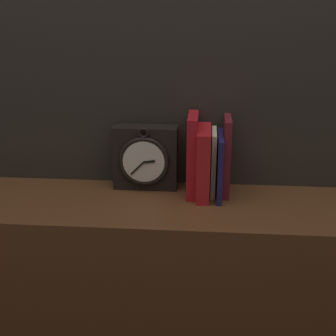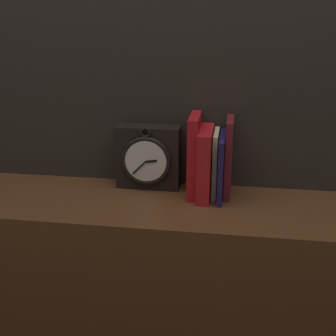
{
  "view_description": "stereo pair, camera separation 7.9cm",
  "coord_description": "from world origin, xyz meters",
  "px_view_note": "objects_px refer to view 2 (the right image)",
  "views": [
    {
      "loc": [
        0.1,
        -1.16,
        1.32
      ],
      "look_at": [
        0.0,
        0.0,
        0.9
      ],
      "focal_mm": 50.0,
      "sensor_mm": 36.0,
      "label": 1
    },
    {
      "loc": [
        0.17,
        -1.15,
        1.32
      ],
      "look_at": [
        0.0,
        0.0,
        0.9
      ],
      "focal_mm": 50.0,
      "sensor_mm": 36.0,
      "label": 2
    }
  ],
  "objects_px": {
    "book_slot3_navy": "(221,167)",
    "book_slot4_maroon": "(229,158)",
    "clock": "(148,157)",
    "book_slot0_red": "(194,156)",
    "book_slot1_red": "(205,163)",
    "book_slot2_cream": "(215,163)"
  },
  "relations": [
    {
      "from": "book_slot0_red",
      "to": "clock",
      "type": "bearing_deg",
      "value": 167.8
    },
    {
      "from": "book_slot2_cream",
      "to": "book_slot1_red",
      "type": "bearing_deg",
      "value": -144.59
    },
    {
      "from": "book_slot3_navy",
      "to": "book_slot0_red",
      "type": "bearing_deg",
      "value": 172.04
    },
    {
      "from": "book_slot0_red",
      "to": "book_slot1_red",
      "type": "height_order",
      "value": "book_slot0_red"
    },
    {
      "from": "book_slot4_maroon",
      "to": "clock",
      "type": "bearing_deg",
      "value": 174.83
    },
    {
      "from": "clock",
      "to": "book_slot3_navy",
      "type": "xyz_separation_m",
      "value": [
        0.21,
        -0.04,
        -0.0
      ]
    },
    {
      "from": "book_slot0_red",
      "to": "book_slot4_maroon",
      "type": "distance_m",
      "value": 0.1
    },
    {
      "from": "book_slot0_red",
      "to": "book_slot4_maroon",
      "type": "xyz_separation_m",
      "value": [
        0.09,
        0.01,
        -0.0
      ]
    },
    {
      "from": "book_slot4_maroon",
      "to": "book_slot3_navy",
      "type": "bearing_deg",
      "value": -133.63
    },
    {
      "from": "book_slot2_cream",
      "to": "book_slot3_navy",
      "type": "height_order",
      "value": "book_slot2_cream"
    },
    {
      "from": "book_slot3_navy",
      "to": "clock",
      "type": "bearing_deg",
      "value": 169.31
    },
    {
      "from": "clock",
      "to": "book_slot2_cream",
      "type": "height_order",
      "value": "clock"
    },
    {
      "from": "book_slot1_red",
      "to": "book_slot3_navy",
      "type": "relative_size",
      "value": 1.09
    },
    {
      "from": "book_slot2_cream",
      "to": "book_slot0_red",
      "type": "bearing_deg",
      "value": -172.32
    },
    {
      "from": "book_slot0_red",
      "to": "book_slot2_cream",
      "type": "relative_size",
      "value": 1.25
    },
    {
      "from": "clock",
      "to": "book_slot0_red",
      "type": "bearing_deg",
      "value": -12.2
    },
    {
      "from": "book_slot3_navy",
      "to": "book_slot4_maroon",
      "type": "height_order",
      "value": "book_slot4_maroon"
    },
    {
      "from": "clock",
      "to": "book_slot1_red",
      "type": "distance_m",
      "value": 0.17
    },
    {
      "from": "book_slot1_red",
      "to": "book_slot2_cream",
      "type": "distance_m",
      "value": 0.03
    },
    {
      "from": "book_slot1_red",
      "to": "book_slot3_navy",
      "type": "xyz_separation_m",
      "value": [
        0.04,
        0.0,
        -0.01
      ]
    },
    {
      "from": "book_slot0_red",
      "to": "book_slot3_navy",
      "type": "relative_size",
      "value": 1.28
    },
    {
      "from": "book_slot0_red",
      "to": "book_slot4_maroon",
      "type": "bearing_deg",
      "value": 5.13
    }
  ]
}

